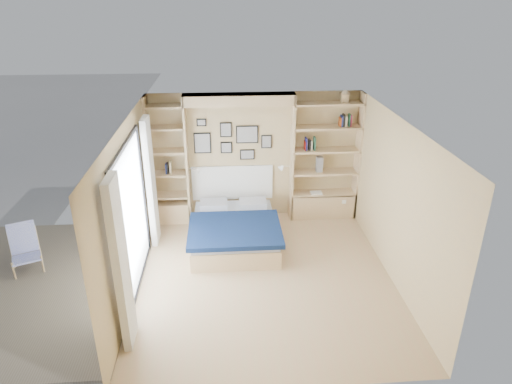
{
  "coord_description": "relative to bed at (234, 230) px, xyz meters",
  "views": [
    {
      "loc": [
        -0.58,
        -6.1,
        4.21
      ],
      "look_at": [
        -0.08,
        0.9,
        1.09
      ],
      "focal_mm": 32.0,
      "sensor_mm": 36.0,
      "label": 1
    }
  ],
  "objects": [
    {
      "name": "deck",
      "position": [
        -3.15,
        -1.12,
        -0.26
      ],
      "size": [
        3.2,
        4.0,
        0.05
      ],
      "primitive_type": "cube",
      "color": "#6D6151",
      "rests_on": "ground"
    },
    {
      "name": "reading_lamps",
      "position": [
        0.15,
        0.88,
        0.84
      ],
      "size": [
        1.92,
        0.12,
        0.15
      ],
      "color": "silver",
      "rests_on": "ground"
    },
    {
      "name": "room_shell",
      "position": [
        0.06,
        0.4,
        0.81
      ],
      "size": [
        4.5,
        4.5,
        4.5
      ],
      "color": "tan",
      "rests_on": "ground"
    },
    {
      "name": "photo_gallery",
      "position": [
        -0.0,
        1.1,
        1.34
      ],
      "size": [
        1.48,
        0.02,
        0.82
      ],
      "color": "black",
      "rests_on": "ground"
    },
    {
      "name": "ground",
      "position": [
        0.45,
        -1.12,
        -0.26
      ],
      "size": [
        4.5,
        4.5,
        0.0
      ],
      "primitive_type": "plane",
      "color": "tan",
      "rests_on": "ground"
    },
    {
      "name": "deck_chair",
      "position": [
        -3.43,
        -0.56,
        0.09
      ],
      "size": [
        0.7,
        0.85,
        0.74
      ],
      "rotation": [
        0.0,
        0.0,
        0.42
      ],
      "color": "tan",
      "rests_on": "ground"
    },
    {
      "name": "shelf_decor",
      "position": [
        1.52,
        0.95,
        1.43
      ],
      "size": [
        3.49,
        0.23,
        2.03
      ],
      "color": "#A51E1E",
      "rests_on": "ground"
    },
    {
      "name": "bed",
      "position": [
        0.0,
        0.0,
        0.0
      ],
      "size": [
        1.59,
        2.1,
        1.07
      ],
      "color": "#DDBC89",
      "rests_on": "ground"
    }
  ]
}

